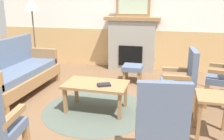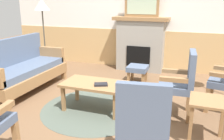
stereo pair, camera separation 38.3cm
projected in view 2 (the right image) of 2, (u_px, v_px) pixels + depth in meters
The scene contains 13 objects.
ground_plane at pixel (104, 109), 3.76m from camera, with size 14.00×14.00×0.00m, color brown.
wall_back at pixel (144, 15), 5.73m from camera, with size 7.20×0.14×2.70m.
fireplace at pixel (140, 44), 5.69m from camera, with size 1.30×0.44×1.28m.
framed_picture at pixel (142, 4), 5.43m from camera, with size 0.80×0.04×0.56m.
couch at pixel (23, 70), 4.46m from camera, with size 0.70×1.80×0.98m.
coffee_table at pixel (94, 86), 3.66m from camera, with size 0.96×0.56×0.44m.
round_rug at pixel (94, 109), 3.77m from camera, with size 1.67×1.67×0.01m, color #4C564C.
book_on_table at pixel (101, 84), 3.53m from camera, with size 0.19×0.13×0.03m, color black.
footstool at pixel (138, 69), 4.89m from camera, with size 0.40×0.40×0.36m.
armchair_by_window_left at pixel (181, 81), 3.41m from camera, with size 0.51×0.51×0.98m.
armchair_front_center at pixel (143, 123), 2.26m from camera, with size 0.54×0.54×0.98m.
side_table at pixel (209, 109), 2.78m from camera, with size 0.44×0.44×0.55m.
floor_lamp_by_couch at pixel (42, 9), 5.42m from camera, with size 0.36×0.36×1.68m.
Camera 2 is at (1.28, -3.18, 1.66)m, focal length 38.17 mm.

